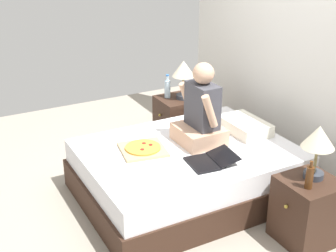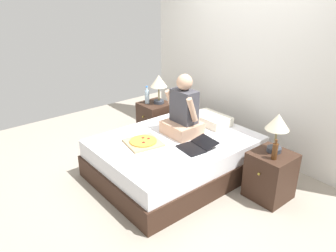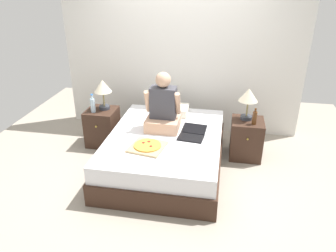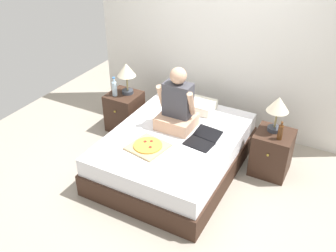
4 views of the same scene
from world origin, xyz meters
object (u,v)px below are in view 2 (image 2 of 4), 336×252
(lamp_on_right_nightstand, at_px, (278,125))
(laptop, at_px, (196,147))
(beer_bottle, at_px, (275,151))
(person_seated, at_px, (183,113))
(lamp_on_left_nightstand, at_px, (159,83))
(nightstand_right, at_px, (270,175))
(nightstand_left, at_px, (155,120))
(bed, at_px, (175,156))
(water_bottle, at_px, (147,96))
(pizza_box, at_px, (143,142))

(lamp_on_right_nightstand, xyz_separation_m, laptop, (-0.70, -0.54, -0.37))
(beer_bottle, relative_size, person_seated, 0.29)
(lamp_on_left_nightstand, relative_size, lamp_on_right_nightstand, 1.00)
(nightstand_right, bearing_deg, nightstand_left, 180.00)
(laptop, bearing_deg, bed, -176.97)
(bed, distance_m, lamp_on_right_nightstand, 1.35)
(lamp_on_left_nightstand, bearing_deg, nightstand_right, -1.36)
(water_bottle, distance_m, person_seated, 1.12)
(water_bottle, bearing_deg, nightstand_right, 2.31)
(water_bottle, xyz_separation_m, beer_bottle, (2.30, -0.01, -0.02))
(person_seated, relative_size, laptop, 1.74)
(nightstand_right, bearing_deg, lamp_on_right_nightstand, 120.93)
(nightstand_right, height_order, person_seated, person_seated)
(nightstand_left, height_order, lamp_on_right_nightstand, lamp_on_right_nightstand)
(bed, distance_m, water_bottle, 1.30)
(nightstand_right, bearing_deg, beer_bottle, -54.99)
(water_bottle, bearing_deg, person_seated, -11.99)
(beer_bottle, height_order, person_seated, person_seated)
(pizza_box, bearing_deg, nightstand_left, 136.27)
(bed, xyz_separation_m, water_bottle, (-1.16, 0.41, 0.43))
(bed, height_order, lamp_on_right_nightstand, lamp_on_right_nightstand)
(bed, distance_m, nightstand_right, 1.19)
(nightstand_right, bearing_deg, laptop, -146.22)
(water_bottle, bearing_deg, lamp_on_right_nightstand, 3.64)
(lamp_on_right_nightstand, distance_m, pizza_box, 1.56)
(nightstand_right, relative_size, laptop, 1.25)
(person_seated, height_order, laptop, person_seated)
(nightstand_left, distance_m, beer_bottle, 2.25)
(beer_bottle, height_order, laptop, beer_bottle)
(water_bottle, relative_size, person_seated, 0.35)
(nightstand_left, distance_m, pizza_box, 1.31)
(lamp_on_right_nightstand, bearing_deg, person_seated, -161.42)
(lamp_on_right_nightstand, height_order, person_seated, person_seated)
(water_bottle, bearing_deg, bed, -19.73)
(water_bottle, bearing_deg, pizza_box, -38.38)
(bed, height_order, laptop, laptop)
(water_bottle, height_order, beer_bottle, water_bottle)
(lamp_on_left_nightstand, distance_m, nightstand_right, 2.20)
(water_bottle, relative_size, lamp_on_right_nightstand, 0.61)
(bed, height_order, water_bottle, water_bottle)
(laptop, distance_m, pizza_box, 0.64)
(nightstand_left, height_order, nightstand_right, same)
(beer_bottle, distance_m, person_seated, 1.23)
(nightstand_right, distance_m, pizza_box, 1.53)
(lamp_on_left_nightstand, bearing_deg, laptop, -21.16)
(nightstand_left, relative_size, person_seated, 0.72)
(person_seated, height_order, pizza_box, person_seated)
(nightstand_right, height_order, beer_bottle, beer_bottle)
(bed, relative_size, beer_bottle, 8.56)
(laptop, xyz_separation_m, pizza_box, (-0.49, -0.40, -0.00))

